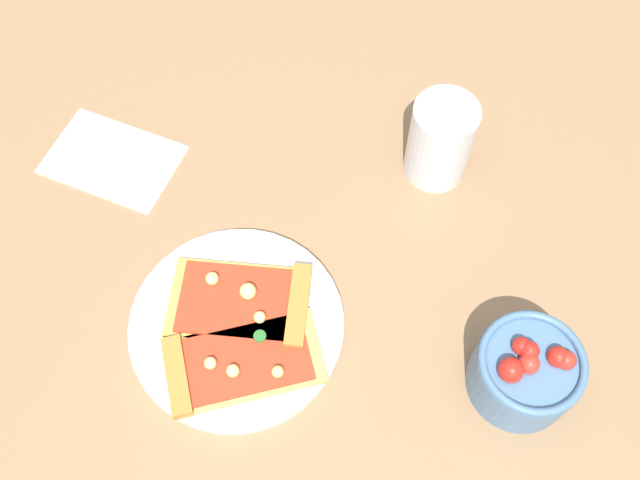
# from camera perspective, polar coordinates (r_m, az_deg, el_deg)

# --- Properties ---
(ground_plane) EXTENTS (2.40, 2.40, 0.00)m
(ground_plane) POSITION_cam_1_polar(r_m,az_deg,el_deg) (0.78, -3.05, -7.32)
(ground_plane) COLOR #93704C
(ground_plane) RESTS_ON ground
(plate) EXTENTS (0.23, 0.23, 0.01)m
(plate) POSITION_cam_1_polar(r_m,az_deg,el_deg) (0.77, -6.54, -6.69)
(plate) COLOR silver
(plate) RESTS_ON ground_plane
(pizza_slice_near) EXTENTS (0.12, 0.16, 0.02)m
(pizza_slice_near) POSITION_cam_1_polar(r_m,az_deg,el_deg) (0.77, -5.56, -4.91)
(pizza_slice_near) COLOR gold
(pizza_slice_near) RESTS_ON plate
(pizza_slice_far) EXTENTS (0.15, 0.18, 0.02)m
(pizza_slice_far) POSITION_cam_1_polar(r_m,az_deg,el_deg) (0.75, -6.77, -9.64)
(pizza_slice_far) COLOR #E5B256
(pizza_slice_far) RESTS_ON plate
(salad_bowl) EXTENTS (0.10, 0.10, 0.08)m
(salad_bowl) POSITION_cam_1_polar(r_m,az_deg,el_deg) (0.75, 15.83, -9.88)
(salad_bowl) COLOR #4C7299
(salad_bowl) RESTS_ON ground_plane
(soda_glass) EXTENTS (0.07, 0.07, 0.11)m
(soda_glass) POSITION_cam_1_polar(r_m,az_deg,el_deg) (0.84, 9.40, 7.55)
(soda_glass) COLOR silver
(soda_glass) RESTS_ON ground_plane
(paper_napkin) EXTENTS (0.11, 0.16, 0.00)m
(paper_napkin) POSITION_cam_1_polar(r_m,az_deg,el_deg) (0.91, -15.98, 6.13)
(paper_napkin) COLOR white
(paper_napkin) RESTS_ON ground_plane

